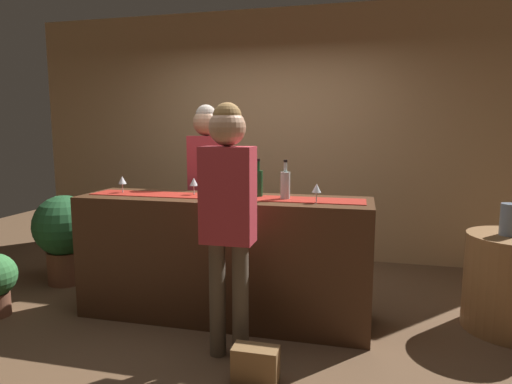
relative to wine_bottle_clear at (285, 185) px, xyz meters
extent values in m
plane|color=brown|center=(-0.50, -0.01, -1.11)|extent=(10.00, 10.00, 0.00)
cube|color=tan|center=(-0.50, 1.89, 0.34)|extent=(6.00, 0.12, 2.90)
cube|color=#472B19|center=(-0.50, -0.01, -0.61)|extent=(2.33, 0.60, 0.99)
cube|color=maroon|center=(-0.50, -0.01, -0.11)|extent=(2.21, 0.28, 0.01)
cylinder|color=#B2C6C1|center=(0.00, 0.00, -0.01)|extent=(0.07, 0.07, 0.21)
cylinder|color=#B2C6C1|center=(0.00, 0.00, 0.13)|extent=(0.03, 0.03, 0.08)
cylinder|color=black|center=(0.00, 0.00, 0.18)|extent=(0.03, 0.03, 0.02)
cylinder|color=#194723|center=(-0.23, 0.07, -0.01)|extent=(0.07, 0.07, 0.21)
cylinder|color=#194723|center=(-0.23, 0.07, 0.13)|extent=(0.03, 0.03, 0.08)
cylinder|color=black|center=(-0.23, 0.07, 0.18)|extent=(0.03, 0.03, 0.02)
cylinder|color=silver|center=(-0.76, 0.03, -0.11)|extent=(0.06, 0.06, 0.00)
cylinder|color=silver|center=(-0.76, 0.03, -0.07)|extent=(0.01, 0.01, 0.08)
cone|color=silver|center=(-0.76, 0.03, 0.00)|extent=(0.07, 0.07, 0.06)
cylinder|color=silver|center=(-1.39, 0.00, -0.11)|extent=(0.06, 0.06, 0.00)
cylinder|color=silver|center=(-1.39, 0.00, -0.07)|extent=(0.01, 0.01, 0.08)
cone|color=silver|center=(-1.39, 0.00, 0.00)|extent=(0.07, 0.07, 0.06)
cylinder|color=silver|center=(0.25, -0.12, -0.11)|extent=(0.06, 0.06, 0.00)
cylinder|color=silver|center=(0.25, -0.12, -0.07)|extent=(0.01, 0.01, 0.08)
cone|color=silver|center=(0.25, -0.12, 0.00)|extent=(0.07, 0.07, 0.06)
cylinder|color=#26262B|center=(-0.76, 0.59, -0.70)|extent=(0.11, 0.11, 0.82)
cylinder|color=#26262B|center=(-0.92, 0.55, -0.70)|extent=(0.11, 0.11, 0.82)
cube|color=#B7333D|center=(-0.84, 0.57, 0.03)|extent=(0.38, 0.28, 0.65)
sphere|color=tan|center=(-0.84, 0.57, 0.48)|extent=(0.25, 0.25, 0.25)
sphere|color=#AD9E8E|center=(-0.84, 0.57, 0.55)|extent=(0.19, 0.19, 0.19)
cylinder|color=brown|center=(-0.35, -0.60, -0.71)|extent=(0.11, 0.11, 0.79)
cylinder|color=brown|center=(-0.19, -0.60, -0.71)|extent=(0.11, 0.11, 0.79)
cube|color=#B7333D|center=(-0.27, -0.60, 0.00)|extent=(0.34, 0.20, 0.63)
sphere|color=tan|center=(-0.27, -0.60, 0.43)|extent=(0.24, 0.24, 0.24)
sphere|color=olive|center=(-0.27, -0.60, 0.49)|extent=(0.18, 0.18, 0.18)
cylinder|color=olive|center=(1.70, 0.28, -0.74)|extent=(0.68, 0.68, 0.74)
cylinder|color=slate|center=(1.64, 0.27, -0.25)|extent=(0.13, 0.13, 0.24)
cylinder|color=brown|center=(-2.28, 0.40, -0.94)|extent=(0.37, 0.37, 0.33)
sphere|color=#23562D|center=(-2.28, 0.40, -0.52)|extent=(0.60, 0.60, 0.60)
cube|color=olive|center=(-0.02, -0.86, -1.00)|extent=(0.28, 0.14, 0.22)
camera|label=1|loc=(0.56, -3.25, 0.41)|focal=30.53mm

